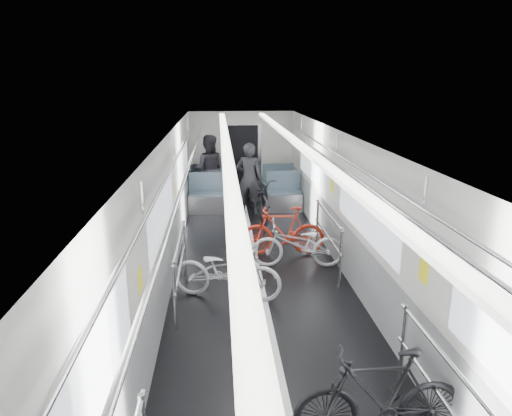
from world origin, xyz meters
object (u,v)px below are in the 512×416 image
(bike_right_far, at_px, (283,231))
(person_seated, at_px, (209,169))
(bike_left_far, at_px, (227,271))
(bike_aisle, at_px, (259,195))
(bike_right_mid, at_px, (298,244))
(bike_right_near, at_px, (380,397))
(person_standing, at_px, (249,179))

(bike_right_far, bearing_deg, person_seated, -156.96)
(bike_left_far, relative_size, bike_aisle, 0.95)
(bike_right_mid, relative_size, person_seated, 0.89)
(person_seated, bearing_deg, bike_right_mid, 116.20)
(bike_aisle, bearing_deg, bike_right_near, -95.74)
(bike_left_far, relative_size, bike_right_near, 1.07)
(person_standing, xyz_separation_m, person_seated, (-1.02, 1.14, 0.03))
(bike_aisle, xyz_separation_m, person_standing, (-0.25, 0.00, 0.42))
(bike_right_near, xyz_separation_m, person_seated, (-1.70, 8.78, 0.45))
(bike_left_far, bearing_deg, bike_right_far, -16.77)
(person_seated, bearing_deg, bike_aisle, 144.40)
(bike_left_far, xyz_separation_m, person_standing, (0.65, 4.60, 0.45))
(bike_aisle, bearing_deg, bike_right_far, -94.85)
(bike_left_far, distance_m, bike_aisle, 4.68)
(bike_left_far, bearing_deg, person_seated, 19.74)
(bike_left_far, xyz_separation_m, person_seated, (-0.36, 5.73, 0.48))
(bike_right_mid, height_order, bike_right_far, bike_right_far)
(bike_aisle, bearing_deg, bike_left_far, -110.11)
(bike_right_near, bearing_deg, bike_left_far, -156.65)
(bike_right_mid, distance_m, bike_right_far, 0.63)
(person_standing, height_order, person_seated, person_seated)
(bike_right_near, bearing_deg, bike_right_far, -177.64)
(bike_right_near, distance_m, bike_aisle, 7.65)
(bike_left_far, distance_m, bike_right_far, 2.05)
(bike_right_mid, height_order, person_seated, person_seated)
(bike_right_near, xyz_separation_m, person_standing, (-0.69, 7.64, 0.42))
(person_standing, bearing_deg, bike_left_far, 96.55)
(bike_left_far, height_order, person_standing, person_standing)
(bike_right_near, relative_size, bike_right_far, 1.00)
(bike_right_far, relative_size, person_standing, 0.89)
(person_standing, bearing_deg, bike_right_mid, 115.15)
(bike_right_far, xyz_separation_m, person_standing, (-0.46, 2.88, 0.42))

